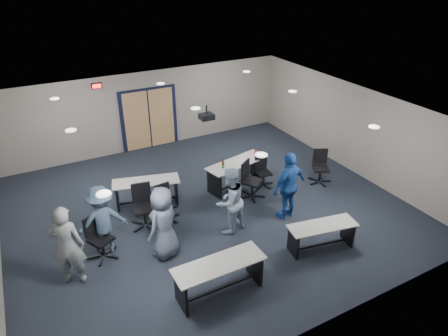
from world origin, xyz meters
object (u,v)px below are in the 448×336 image
table_back_left (147,188)px  person_back (102,220)px  chair_back_a (144,207)px  table_front_right (322,232)px  chair_loose_right (321,167)px  table_front_left (219,273)px  chair_back_c (252,180)px  person_plaid (163,223)px  person_navy (289,186)px  chair_back_d (263,172)px  table_back_right (237,169)px  chair_back_b (166,204)px  chair_loose_left (101,238)px  person_lightblue (230,201)px  person_gray (67,246)px

table_back_left → person_back: 2.10m
table_back_left → chair_back_a: 1.03m
table_front_right → chair_loose_right: 3.14m
table_front_left → chair_back_c: chair_back_c is taller
chair_back_a → person_plaid: (0.06, -1.27, 0.31)m
person_navy → table_back_left: bearing=-49.1°
chair_back_d → table_back_right: bearing=158.8°
chair_back_b → person_plaid: (-0.53, -1.27, 0.39)m
person_back → chair_loose_left: bearing=56.7°
chair_back_d → chair_back_c: bearing=-141.7°
person_lightblue → chair_back_d: bearing=-160.7°
chair_back_a → chair_loose_right: 5.33m
person_gray → person_plaid: (1.99, -0.12, -0.05)m
chair_back_d → chair_loose_left: chair_loose_left is taller
chair_back_a → chair_loose_left: size_ratio=1.08×
chair_back_c → chair_back_d: (0.62, 0.38, -0.07)m
chair_back_d → table_front_left: bearing=-127.7°
table_back_right → chair_loose_left: bearing=-175.2°
chair_loose_left → person_lightblue: size_ratio=0.60×
chair_back_b → person_plaid: 1.42m
person_navy → person_back: person_navy is taller
table_back_left → chair_loose_left: 2.29m
chair_loose_left → person_plaid: size_ratio=0.60×
table_back_left → chair_loose_right: (4.93, -1.31, 0.01)m
person_gray → person_back: (0.84, 0.65, -0.07)m
chair_back_a → chair_loose_left: bearing=-141.0°
table_front_left → person_gray: bearing=145.2°
chair_loose_right → table_front_right: bearing=-102.4°
chair_back_b → person_navy: bearing=-32.1°
table_front_right → table_back_right: 3.42m
chair_back_b → person_navy: size_ratio=0.53×
table_back_right → person_lightblue: bearing=-137.0°
person_lightblue → table_back_left: bearing=-74.0°
chair_loose_left → person_gray: 0.94m
table_front_right → chair_back_a: size_ratio=1.49×
chair_back_c → chair_back_d: bearing=-1.6°
table_back_right → table_front_left: bearing=-137.1°
person_plaid → person_navy: size_ratio=0.95×
table_back_right → person_gray: bearing=-172.6°
chair_back_b → chair_back_c: 2.50m
person_plaid → person_lightblue: (1.72, 0.11, -0.01)m
chair_back_b → table_back_right: bearing=8.2°
person_navy → person_plaid: bearing=-13.0°
chair_back_d → person_navy: size_ratio=0.50×
chair_back_b → chair_loose_left: bearing=-166.3°
chair_back_a → person_navy: size_ratio=0.61×
chair_loose_right → person_plaid: person_plaid is taller
table_back_right → chair_back_b: (-2.44, -0.64, -0.06)m
chair_loose_right → chair_back_a: bearing=-156.4°
chair_back_b → chair_loose_left: 1.93m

